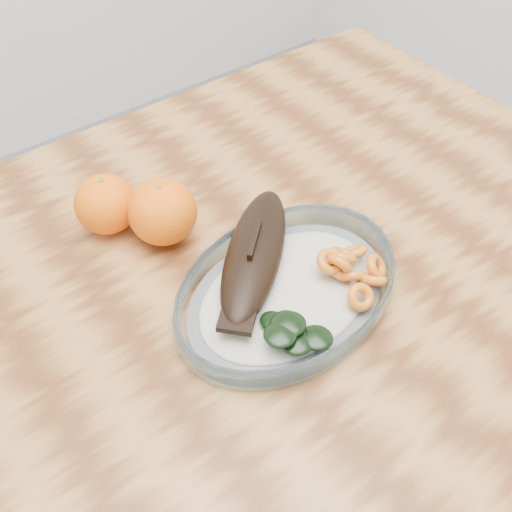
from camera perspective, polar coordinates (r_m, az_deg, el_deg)
name	(u,v)px	position (r m, az deg, el deg)	size (l,w,h in m)	color
dining_table	(220,350)	(0.82, -3.25, -8.32)	(1.20, 0.80, 0.75)	#5E3216
plated_meal	(286,286)	(0.73, 2.72, -2.69)	(0.60, 0.60, 0.08)	white
orange_left	(163,212)	(0.79, -8.31, 3.90)	(0.09, 0.09, 0.09)	#FF5905
orange_right	(106,204)	(0.82, -13.20, 4.52)	(0.08, 0.08, 0.08)	#FF5905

